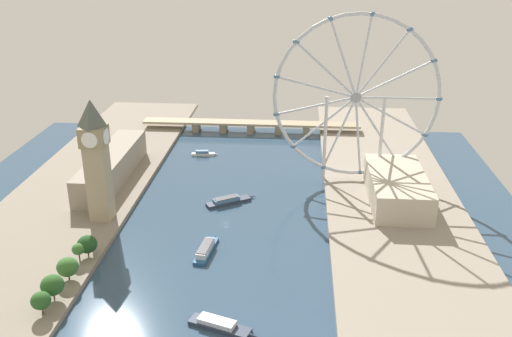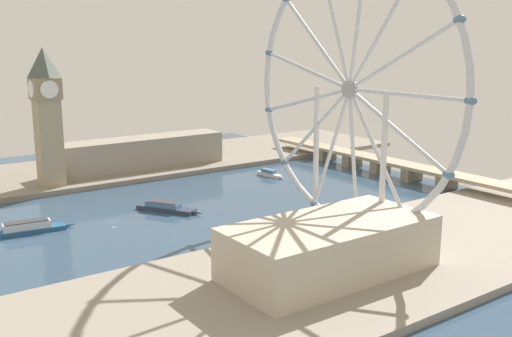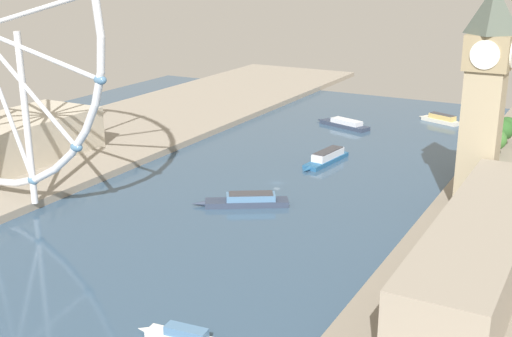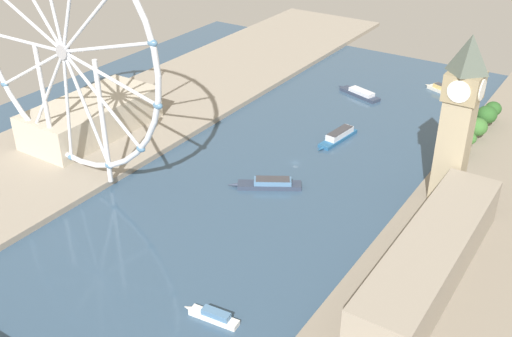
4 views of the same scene
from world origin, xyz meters
The scene contains 11 objects.
ground_plane centered at (0.00, 0.00, 0.00)m, with size 387.50×387.50×0.00m, color #334C66.
riverbank_left centered at (-108.75, 0.00, 1.50)m, with size 90.00×520.00×3.00m, color gray.
riverbank_right centered at (108.75, 0.00, 1.50)m, with size 90.00×520.00×3.00m, color gray.
clock_tower centered at (-77.15, -4.84, 43.14)m, with size 15.67×15.67×77.03m.
parliament_block centered at (-90.71, 57.08, 12.84)m, with size 22.00×107.85×19.68m, color gray.
ferris_wheel centered at (82.73, 70.05, 63.91)m, with size 116.45×3.20×119.16m.
riverside_hall centered at (110.40, 35.82, 12.42)m, with size 36.43×76.02×18.83m, color #BCB29E.
river_bridge centered at (0.00, 180.32, 7.10)m, with size 199.50×14.95×9.78m.
tour_boat_0 centered at (-6.75, -36.46, 2.31)m, with size 10.41×35.05×5.49m.
tour_boat_2 centered at (-33.71, 116.90, 1.72)m, with size 22.28×6.08×4.30m.
tour_boat_3 centered at (-1.93, 28.54, 1.96)m, with size 33.20×22.89×4.86m.
Camera 2 is at (258.38, -101.70, 84.63)m, focal length 41.95 mm.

